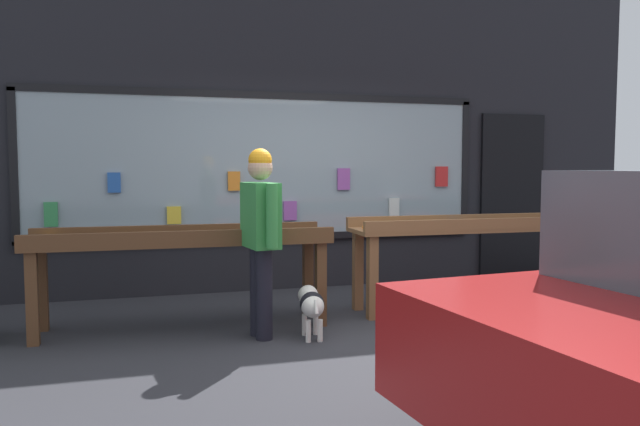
{
  "coord_description": "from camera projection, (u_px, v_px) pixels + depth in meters",
  "views": [
    {
      "loc": [
        -1.85,
        -4.73,
        1.43
      ],
      "look_at": [
        -0.26,
        0.62,
        1.01
      ],
      "focal_mm": 35.0,
      "sensor_mm": 36.0,
      "label": 1
    }
  ],
  "objects": [
    {
      "name": "small_dog",
      "position": [
        311.0,
        304.0,
        5.22
      ],
      "size": [
        0.24,
        0.56,
        0.41
      ],
      "rotation": [
        0.0,
        0.0,
        1.45
      ],
      "color": "white",
      "rests_on": "ground_plane"
    },
    {
      "name": "display_table_left",
      "position": [
        183.0,
        247.0,
        5.47
      ],
      "size": [
        2.6,
        0.69,
        0.9
      ],
      "color": "brown",
      "rests_on": "ground_plane"
    },
    {
      "name": "shopfront_facade",
      "position": [
        299.0,
        133.0,
        7.31
      ],
      "size": [
        8.89,
        0.29,
        3.71
      ],
      "color": "black",
      "rests_on": "ground_plane"
    },
    {
      "name": "ground_plane",
      "position": [
        371.0,
        340.0,
        5.16
      ],
      "size": [
        40.0,
        40.0,
        0.0
      ],
      "primitive_type": "plane",
      "color": "#2D2D33"
    },
    {
      "name": "person_browsing",
      "position": [
        261.0,
        229.0,
        5.17
      ],
      "size": [
        0.28,
        0.63,
        1.58
      ],
      "rotation": [
        0.0,
        0.0,
        1.71
      ],
      "color": "black",
      "rests_on": "ground_plane"
    },
    {
      "name": "display_table_right",
      "position": [
        477.0,
        235.0,
        6.3
      ],
      "size": [
        2.6,
        0.64,
        0.93
      ],
      "color": "brown",
      "rests_on": "ground_plane"
    }
  ]
}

